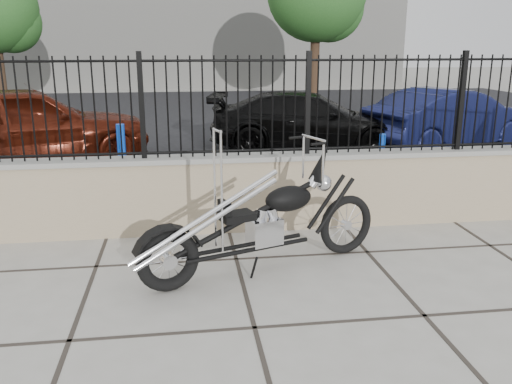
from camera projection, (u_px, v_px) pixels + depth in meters
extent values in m
plane|color=#99968E|center=(255.00, 328.00, 4.53)|extent=(90.00, 90.00, 0.00)
plane|color=black|center=(199.00, 120.00, 16.46)|extent=(30.00, 30.00, 0.00)
cube|color=gray|center=(228.00, 193.00, 6.79)|extent=(14.00, 0.36, 0.96)
cube|color=black|center=(226.00, 107.00, 6.50)|extent=(14.00, 0.08, 1.20)
cube|color=beige|center=(187.00, 9.00, 28.75)|extent=(22.00, 6.00, 8.00)
imported|color=#4B160A|center=(25.00, 125.00, 10.30)|extent=(4.94, 3.38, 1.56)
imported|color=black|center=(308.00, 121.00, 11.92)|extent=(4.58, 2.59, 1.25)
imported|color=#10143B|center=(450.00, 118.00, 12.06)|extent=(4.26, 2.64, 1.33)
cylinder|color=#0C21B6|center=(122.00, 159.00, 8.45)|extent=(0.16, 0.16, 1.09)
cylinder|color=#0B22A7|center=(381.00, 160.00, 8.94)|extent=(0.13, 0.13, 0.86)
cylinder|color=#382619|center=(1.00, 68.00, 19.23)|extent=(0.28, 0.28, 2.81)
cylinder|color=#382619|center=(315.00, 60.00, 19.89)|extent=(0.33, 0.33, 3.34)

